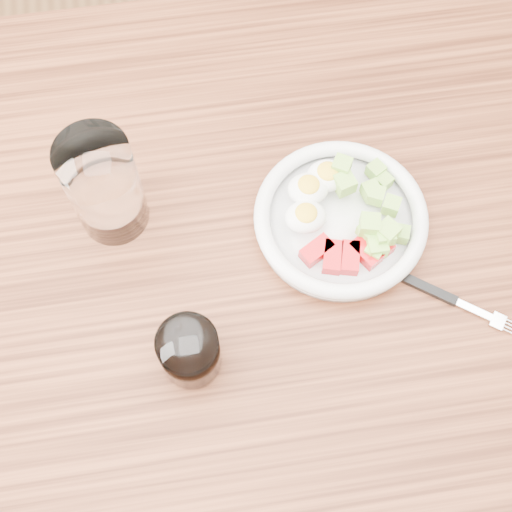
{
  "coord_description": "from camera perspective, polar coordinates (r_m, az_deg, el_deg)",
  "views": [
    {
      "loc": [
        -0.06,
        -0.32,
        1.58
      ],
      "look_at": [
        -0.01,
        0.01,
        0.8
      ],
      "focal_mm": 50.0,
      "sensor_mm": 36.0,
      "label": 1
    }
  ],
  "objects": [
    {
      "name": "bowl",
      "position": [
        0.89,
        6.74,
        3.11
      ],
      "size": [
        0.22,
        0.22,
        0.05
      ],
      "color": "white",
      "rests_on": "dining_table"
    },
    {
      "name": "dining_table",
      "position": [
        0.97,
        0.67,
        -3.46
      ],
      "size": [
        1.5,
        0.9,
        0.77
      ],
      "color": "brown",
      "rests_on": "ground"
    },
    {
      "name": "fork",
      "position": [
        0.89,
        14.7,
        -3.07
      ],
      "size": [
        0.15,
        0.11,
        0.01
      ],
      "color": "black",
      "rests_on": "dining_table"
    },
    {
      "name": "coffee_glass",
      "position": [
        0.81,
        -5.33,
        -7.64
      ],
      "size": [
        0.07,
        0.07,
        0.08
      ],
      "color": "white",
      "rests_on": "dining_table"
    },
    {
      "name": "ground",
      "position": [
        1.62,
        0.41,
        -11.36
      ],
      "size": [
        4.0,
        4.0,
        0.0
      ],
      "primitive_type": "plane",
      "color": "brown",
      "rests_on": "ground"
    },
    {
      "name": "water_glass",
      "position": [
        0.86,
        -12.07,
        5.48
      ],
      "size": [
        0.09,
        0.09,
        0.15
      ],
      "primitive_type": "cylinder",
      "color": "white",
      "rests_on": "dining_table"
    }
  ]
}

